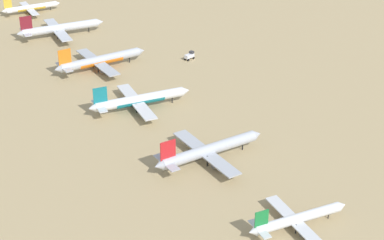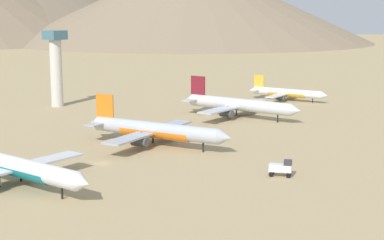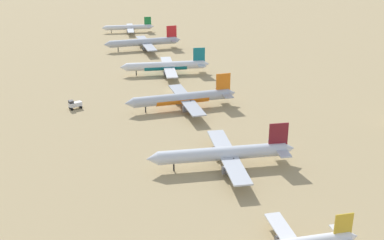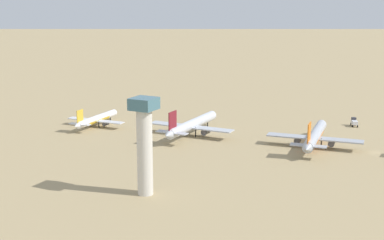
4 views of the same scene
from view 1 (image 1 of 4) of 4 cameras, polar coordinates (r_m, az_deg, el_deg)
The scene contains 8 objects.
ground_plane at distance 294.36m, azimuth -6.29°, elevation 2.99°, with size 1800.00×1800.00×0.00m, color tan.
parked_jet_0 at distance 201.72m, azimuth 9.30°, elevation -8.64°, with size 35.01×28.36×10.12m.
parked_jet_1 at distance 232.17m, azimuth 1.45°, elevation -2.70°, with size 45.93×37.45×13.25m.
parked_jet_2 at distance 270.57m, azimuth -4.71°, elevation 1.80°, with size 45.03×36.50×13.01m.
parked_jet_3 at distance 312.24m, azimuth -8.17°, elevation 5.25°, with size 47.35×38.62×13.66m.
parked_jet_4 at distance 359.01m, azimuth -11.65°, elevation 7.96°, with size 48.08×38.94×13.90m.
parked_jet_5 at distance 402.50m, azimuth -14.10°, elevation 9.63°, with size 35.83×29.11×10.33m.
service_truck at distance 321.66m, azimuth -0.21°, elevation 5.74°, with size 5.68×4.40×3.90m.
Camera 1 is at (-84.60, -254.68, 120.95)m, focal length 60.22 mm.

